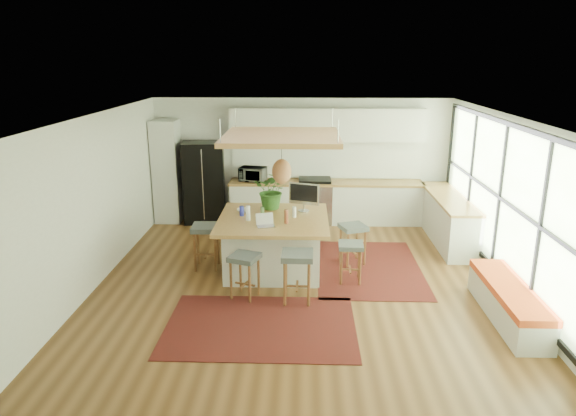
{
  "coord_description": "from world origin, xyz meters",
  "views": [
    {
      "loc": [
        0.08,
        -7.9,
        3.57
      ],
      "look_at": [
        -0.2,
        0.5,
        1.1
      ],
      "focal_mm": 32.37,
      "sensor_mm": 36.0,
      "label": 1
    }
  ],
  "objects_px": {
    "stool_near_right": "(297,279)",
    "stool_left_side": "(206,248)",
    "stool_right_back": "(353,244)",
    "microwave": "(253,173)",
    "stool_right_front": "(350,261)",
    "island_plant": "(272,194)",
    "fridge": "(204,181)",
    "stool_near_left": "(245,276)",
    "island": "(274,244)",
    "laptop": "(266,219)",
    "monitor": "(304,197)"
  },
  "relations": [
    {
      "from": "stool_near_left",
      "to": "microwave",
      "type": "height_order",
      "value": "microwave"
    },
    {
      "from": "island_plant",
      "to": "microwave",
      "type": "bearing_deg",
      "value": 104.78
    },
    {
      "from": "fridge",
      "to": "monitor",
      "type": "distance_m",
      "value": 3.2
    },
    {
      "from": "stool_near_right",
      "to": "laptop",
      "type": "bearing_deg",
      "value": 124.36
    },
    {
      "from": "fridge",
      "to": "microwave",
      "type": "height_order",
      "value": "fridge"
    },
    {
      "from": "monitor",
      "to": "stool_right_back",
      "type": "bearing_deg",
      "value": 11.55
    },
    {
      "from": "island",
      "to": "island_plant",
      "type": "distance_m",
      "value": 0.93
    },
    {
      "from": "stool_near_right",
      "to": "monitor",
      "type": "xyz_separation_m",
      "value": [
        0.09,
        1.64,
        0.83
      ]
    },
    {
      "from": "stool_near_left",
      "to": "stool_right_back",
      "type": "height_order",
      "value": "stool_right_back"
    },
    {
      "from": "stool_right_front",
      "to": "island_plant",
      "type": "xyz_separation_m",
      "value": [
        -1.33,
        1.05,
        0.84
      ]
    },
    {
      "from": "monitor",
      "to": "laptop",
      "type": "bearing_deg",
      "value": -106.25
    },
    {
      "from": "island",
      "to": "laptop",
      "type": "height_order",
      "value": "laptop"
    },
    {
      "from": "microwave",
      "to": "island_plant",
      "type": "bearing_deg",
      "value": -61.97
    },
    {
      "from": "stool_near_right",
      "to": "microwave",
      "type": "bearing_deg",
      "value": 104.82
    },
    {
      "from": "stool_right_front",
      "to": "microwave",
      "type": "height_order",
      "value": "microwave"
    },
    {
      "from": "laptop",
      "to": "stool_right_front",
      "type": "bearing_deg",
      "value": -15.88
    },
    {
      "from": "stool_right_back",
      "to": "stool_left_side",
      "type": "height_order",
      "value": "stool_left_side"
    },
    {
      "from": "stool_near_right",
      "to": "stool_right_front",
      "type": "height_order",
      "value": "stool_near_right"
    },
    {
      "from": "stool_right_back",
      "to": "laptop",
      "type": "relative_size",
      "value": 2.38
    },
    {
      "from": "island",
      "to": "stool_right_front",
      "type": "height_order",
      "value": "island"
    },
    {
      "from": "stool_near_left",
      "to": "stool_left_side",
      "type": "xyz_separation_m",
      "value": [
        -0.8,
        1.14,
        0.0
      ]
    },
    {
      "from": "stool_near_left",
      "to": "stool_near_right",
      "type": "bearing_deg",
      "value": -7.86
    },
    {
      "from": "fridge",
      "to": "stool_near_right",
      "type": "relative_size",
      "value": 2.28
    },
    {
      "from": "stool_left_side",
      "to": "monitor",
      "type": "distance_m",
      "value": 1.92
    },
    {
      "from": "monitor",
      "to": "island",
      "type": "bearing_deg",
      "value": -123.13
    },
    {
      "from": "fridge",
      "to": "monitor",
      "type": "xyz_separation_m",
      "value": [
        2.21,
        -2.29,
        0.26
      ]
    },
    {
      "from": "island_plant",
      "to": "stool_left_side",
      "type": "bearing_deg",
      "value": -154.01
    },
    {
      "from": "stool_near_left",
      "to": "stool_right_back",
      "type": "distance_m",
      "value": 2.26
    },
    {
      "from": "stool_near_right",
      "to": "microwave",
      "type": "height_order",
      "value": "microwave"
    },
    {
      "from": "stool_near_right",
      "to": "stool_left_side",
      "type": "bearing_deg",
      "value": 141.91
    },
    {
      "from": "stool_near_right",
      "to": "island_plant",
      "type": "relative_size",
      "value": 1.14
    },
    {
      "from": "island",
      "to": "microwave",
      "type": "relative_size",
      "value": 3.34
    },
    {
      "from": "island",
      "to": "stool_near_right",
      "type": "bearing_deg",
      "value": -70.88
    },
    {
      "from": "island_plant",
      "to": "laptop",
      "type": "bearing_deg",
      "value": -92.36
    },
    {
      "from": "stool_near_left",
      "to": "microwave",
      "type": "xyz_separation_m",
      "value": [
        -0.24,
        3.83,
        0.76
      ]
    },
    {
      "from": "stool_right_back",
      "to": "stool_near_left",
      "type": "bearing_deg",
      "value": -141.01
    },
    {
      "from": "stool_near_right",
      "to": "stool_left_side",
      "type": "distance_m",
      "value": 2.03
    },
    {
      "from": "island",
      "to": "stool_right_back",
      "type": "bearing_deg",
      "value": 12.32
    },
    {
      "from": "laptop",
      "to": "island_plant",
      "type": "bearing_deg",
      "value": 72.34
    },
    {
      "from": "stool_near_right",
      "to": "monitor",
      "type": "height_order",
      "value": "monitor"
    },
    {
      "from": "fridge",
      "to": "stool_left_side",
      "type": "bearing_deg",
      "value": -85.58
    },
    {
      "from": "laptop",
      "to": "island_plant",
      "type": "height_order",
      "value": "island_plant"
    },
    {
      "from": "fridge",
      "to": "microwave",
      "type": "distance_m",
      "value": 1.1
    },
    {
      "from": "monitor",
      "to": "microwave",
      "type": "xyz_separation_m",
      "value": [
        -1.13,
        2.3,
        -0.08
      ]
    },
    {
      "from": "stool_left_side",
      "to": "microwave",
      "type": "bearing_deg",
      "value": 78.32
    },
    {
      "from": "stool_near_right",
      "to": "stool_right_back",
      "type": "distance_m",
      "value": 1.81
    },
    {
      "from": "island",
      "to": "stool_near_left",
      "type": "bearing_deg",
      "value": -108.34
    },
    {
      "from": "stool_near_right",
      "to": "microwave",
      "type": "distance_m",
      "value": 4.14
    },
    {
      "from": "stool_near_left",
      "to": "monitor",
      "type": "bearing_deg",
      "value": 59.89
    },
    {
      "from": "fridge",
      "to": "monitor",
      "type": "bearing_deg",
      "value": -52.71
    }
  ]
}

